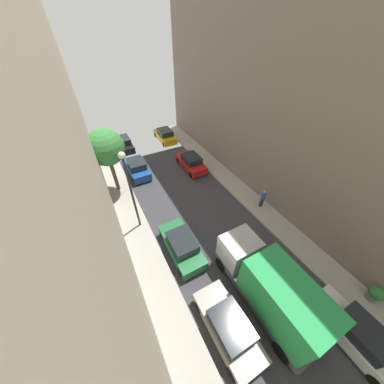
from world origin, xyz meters
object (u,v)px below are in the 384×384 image
parked_car_left_3 (124,144)px  street_tree_0 (106,148)px  lamp_post (129,183)px  parked_car_right_1 (191,162)px  parked_car_right_2 (165,136)px  potted_plant_1 (376,294)px  parked_car_left_1 (182,245)px  parked_car_left_0 (228,327)px  delivery_truck (270,287)px  parked_car_right_0 (356,333)px  parked_car_left_2 (137,168)px  pedestrian (263,198)px

parked_car_left_3 → street_tree_0: 8.90m
street_tree_0 → lamp_post: (0.52, -5.16, -0.19)m
parked_car_right_1 → parked_car_right_2: same height
parked_car_left_3 → parked_car_right_2: size_ratio=1.00×
parked_car_right_2 → potted_plant_1: size_ratio=3.95×
parked_car_left_1 → parked_car_left_0: bearing=-90.0°
parked_car_left_3 → delivery_truck: 21.78m
street_tree_0 → parked_car_right_0: bearing=-65.7°
potted_plant_1 → delivery_truck: bearing=152.7°
parked_car_left_1 → street_tree_0: street_tree_0 is taller
parked_car_right_2 → potted_plant_1: (2.81, -24.15, 0.02)m
parked_car_left_1 → parked_car_left_3: same height
parked_car_left_3 → parked_car_right_1: 9.34m
parked_car_left_1 → potted_plant_1: size_ratio=3.95×
parked_car_left_2 → parked_car_left_3: size_ratio=1.00×
parked_car_left_3 → potted_plant_1: 25.77m
lamp_post → parked_car_right_2: bearing=59.9°
pedestrian → street_tree_0: bearing=142.0°
parked_car_right_1 → lamp_post: lamp_post is taller
parked_car_right_0 → pedestrian: pedestrian is taller
parked_car_left_0 → delivery_truck: delivery_truck is taller
potted_plant_1 → lamp_post: lamp_post is taller
lamp_post → delivery_truck: bearing=-62.2°
parked_car_right_2 → street_tree_0: bearing=-136.5°
parked_car_right_0 → parked_car_right_2: bearing=90.0°
parked_car_left_0 → parked_car_left_3: bearing=90.0°
pedestrian → potted_plant_1: pedestrian is taller
parked_car_left_2 → parked_car_right_0: size_ratio=1.00×
parked_car_left_1 → parked_car_left_2: 10.60m
parked_car_right_0 → pedestrian: bearing=74.9°
parked_car_left_2 → lamp_post: (-1.90, -7.00, 3.58)m
potted_plant_1 → parked_car_right_2: bearing=96.6°
street_tree_0 → potted_plant_1: bearing=-57.6°
parked_car_right_0 → potted_plant_1: (2.81, 0.54, 0.02)m
parked_car_right_1 → parked_car_right_0: bearing=-90.0°
parked_car_left_2 → pedestrian: 12.64m
potted_plant_1 → parked_car_left_2: bearing=113.8°
parked_car_left_3 → parked_car_right_0: same height
parked_car_right_1 → delivery_truck: size_ratio=0.64×
parked_car_right_0 → street_tree_0: size_ratio=0.71×
parked_car_left_1 → parked_car_right_1: 10.36m
parked_car_left_1 → delivery_truck: size_ratio=0.64×
parked_car_right_0 → parked_car_left_1: bearing=122.4°
parked_car_right_2 → parked_car_left_3: bearing=177.1°
parked_car_right_2 → street_tree_0: street_tree_0 is taller
parked_car_left_3 → parked_car_left_0: bearing=-90.0°
potted_plant_1 → pedestrian: bearing=92.1°
parked_car_left_1 → parked_car_right_0: 10.08m
parked_car_left_1 → street_tree_0: size_ratio=0.71×
parked_car_right_0 → delivery_truck: 4.46m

